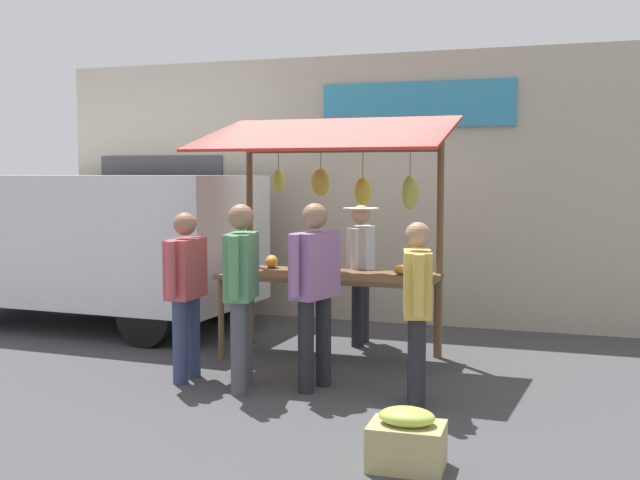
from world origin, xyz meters
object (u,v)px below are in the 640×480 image
market_stall (330,209)px  produce_crate_near (407,441)px  vendor_with_sunhat (361,263)px  shopper_in_striped_shirt (417,302)px  shopper_with_ponytail (242,283)px  parked_van (70,235)px  shopper_with_shopping_bag (186,285)px  shopper_in_grey_tee (315,282)px

market_stall → produce_crate_near: 3.36m
market_stall → vendor_with_sunhat: bearing=-99.8°
vendor_with_sunhat → market_stall: bearing=-12.2°
produce_crate_near → shopper_in_striped_shirt: bearing=-80.9°
shopper_with_ponytail → produce_crate_near: shopper_with_ponytail is taller
market_stall → shopper_with_ponytail: market_stall is taller
parked_van → produce_crate_near: size_ratio=9.00×
shopper_with_ponytail → produce_crate_near: size_ratio=3.31×
shopper_with_shopping_bag → shopper_in_grey_tee: 1.22m
vendor_with_sunhat → parked_van: size_ratio=0.35×
vendor_with_sunhat → shopper_with_shopping_bag: 2.27m
shopper_with_shopping_bag → vendor_with_sunhat: bearing=-31.3°
parked_van → shopper_in_grey_tee: bearing=156.3°
shopper_with_shopping_bag → parked_van: parked_van is taller
shopper_with_shopping_bag → parked_van: size_ratio=0.35×
parked_van → produce_crate_near: 6.24m
market_stall → vendor_with_sunhat: market_stall is taller
vendor_with_sunhat → shopper_with_ponytail: (0.48, 2.13, 0.04)m
shopper_with_shopping_bag → shopper_in_grey_tee: size_ratio=0.94×
vendor_with_sunhat → shopper_in_striped_shirt: vendor_with_sunhat is taller
shopper_in_striped_shirt → produce_crate_near: shopper_in_striped_shirt is taller
produce_crate_near → shopper_in_grey_tee: bearing=-53.3°
shopper_in_striped_shirt → produce_crate_near: 1.54m
vendor_with_sunhat → parked_van: bearing=-92.6°
parked_van → produce_crate_near: bearing=147.9°
market_stall → shopper_in_grey_tee: bearing=101.5°
market_stall → shopper_with_ponytail: (0.35, 1.41, -0.59)m
market_stall → parked_van: market_stall is taller
shopper_with_ponytail → produce_crate_near: bearing=-139.3°
market_stall → shopper_in_striped_shirt: (-1.19, 1.36, -0.68)m
vendor_with_sunhat → produce_crate_near: size_ratio=3.14×
shopper_in_striped_shirt → parked_van: bearing=53.3°
shopper_in_striped_shirt → shopper_with_ponytail: size_ratio=0.92×
shopper_with_ponytail → produce_crate_near: 2.33m
vendor_with_sunhat → parked_van: (3.82, -0.01, 0.21)m
shopper_with_ponytail → produce_crate_near: (-1.76, 1.32, -0.76)m
market_stall → parked_van: size_ratio=0.56×
parked_van → produce_crate_near: (-5.10, 3.46, -0.94)m
shopper_in_grey_tee → parked_van: size_ratio=0.37×
shopper_with_shopping_bag → market_stall: bearing=-40.1°
vendor_with_sunhat → produce_crate_near: vendor_with_sunhat is taller
shopper_in_grey_tee → shopper_with_ponytail: bearing=127.8°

